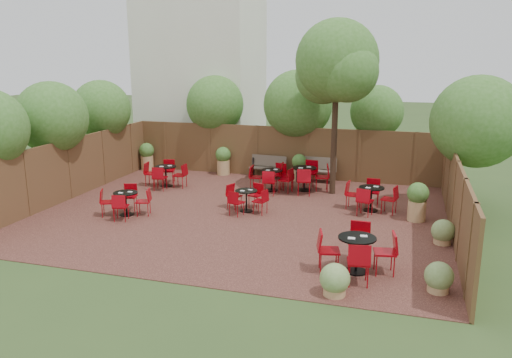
% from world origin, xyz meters
% --- Properties ---
extents(ground, '(80.00, 80.00, 0.00)m').
position_xyz_m(ground, '(0.00, 0.00, 0.00)').
color(ground, '#354F23').
rests_on(ground, ground).
extents(courtyard_paving, '(12.00, 10.00, 0.02)m').
position_xyz_m(courtyard_paving, '(0.00, 0.00, 0.01)').
color(courtyard_paving, '#371D16').
rests_on(courtyard_paving, ground).
extents(fence_back, '(12.00, 0.08, 2.00)m').
position_xyz_m(fence_back, '(0.00, 5.00, 1.00)').
color(fence_back, brown).
rests_on(fence_back, ground).
extents(fence_left, '(0.08, 10.00, 2.00)m').
position_xyz_m(fence_left, '(-6.00, 0.00, 1.00)').
color(fence_left, brown).
rests_on(fence_left, ground).
extents(fence_right, '(0.08, 10.00, 2.00)m').
position_xyz_m(fence_right, '(6.00, 0.00, 1.00)').
color(fence_right, brown).
rests_on(fence_right, ground).
extents(neighbour_building, '(5.00, 4.00, 8.00)m').
position_xyz_m(neighbour_building, '(-4.50, 8.00, 4.00)').
color(neighbour_building, silver).
rests_on(neighbour_building, ground).
extents(overhang_foliage, '(15.78, 10.58, 2.70)m').
position_xyz_m(overhang_foliage, '(-1.11, 2.85, 2.73)').
color(overhang_foliage, '#396C23').
rests_on(overhang_foliage, ground).
extents(courtyard_tree, '(2.84, 2.75, 5.85)m').
position_xyz_m(courtyard_tree, '(2.29, 3.09, 4.32)').
color(courtyard_tree, black).
rests_on(courtyard_tree, courtyard_paving).
extents(park_bench_left, '(1.45, 0.57, 0.87)m').
position_xyz_m(park_bench_left, '(-0.42, 4.62, 0.47)').
color(park_bench_left, brown).
rests_on(park_bench_left, courtyard_paving).
extents(park_bench_right, '(1.50, 0.52, 0.92)m').
position_xyz_m(park_bench_right, '(1.46, 4.63, 0.49)').
color(park_bench_right, brown).
rests_on(park_bench_right, courtyard_paving).
extents(bistro_tables, '(9.06, 8.25, 0.96)m').
position_xyz_m(bistro_tables, '(0.60, 0.80, 0.47)').
color(bistro_tables, black).
rests_on(bistro_tables, courtyard_paving).
extents(planters, '(11.34, 4.49, 1.13)m').
position_xyz_m(planters, '(-0.57, 3.60, 0.62)').
color(planters, tan).
rests_on(planters, courtyard_paving).
extents(low_shrubs, '(2.83, 4.24, 0.66)m').
position_xyz_m(low_shrubs, '(4.82, -3.17, 0.33)').
color(low_shrubs, tan).
rests_on(low_shrubs, courtyard_paving).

